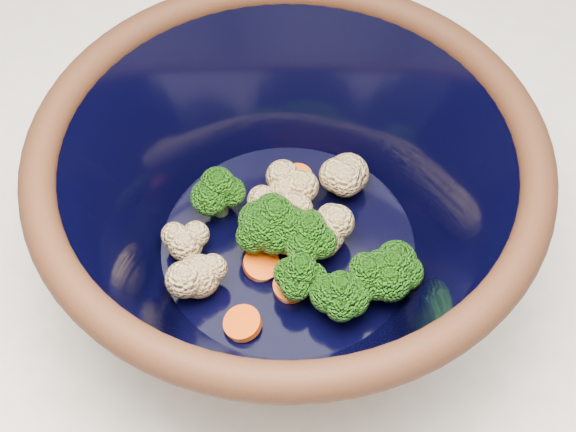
{
  "coord_description": "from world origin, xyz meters",
  "views": [
    {
      "loc": [
        0.03,
        -0.35,
        1.44
      ],
      "look_at": [
        -0.07,
        -0.03,
        0.97
      ],
      "focal_mm": 50.0,
      "sensor_mm": 36.0,
      "label": 1
    }
  ],
  "objects": [
    {
      "name": "vegetable_pile",
      "position": [
        -0.06,
        -0.03,
        0.96
      ],
      "size": [
        0.19,
        0.17,
        0.05
      ],
      "color": "#608442",
      "rests_on": "mixing_bowl"
    },
    {
      "name": "mixing_bowl",
      "position": [
        -0.07,
        -0.03,
        0.98
      ],
      "size": [
        0.43,
        0.43,
        0.15
      ],
      "rotation": [
        0.0,
        0.0,
        0.36
      ],
      "color": "black",
      "rests_on": "counter"
    }
  ]
}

